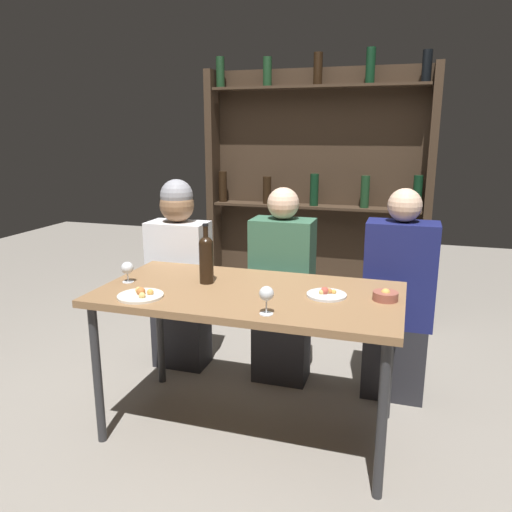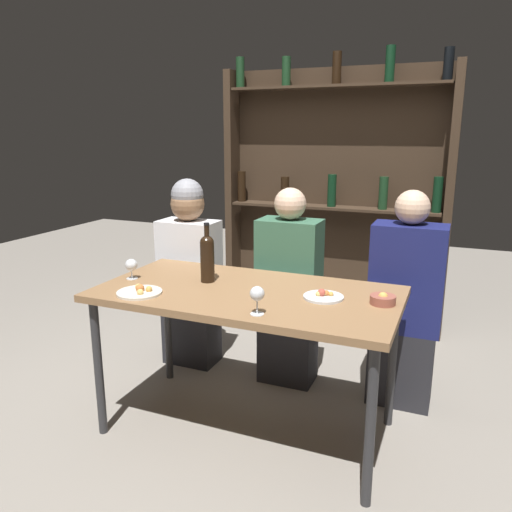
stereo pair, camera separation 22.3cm
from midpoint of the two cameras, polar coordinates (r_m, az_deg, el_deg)
The scene contains 12 objects.
ground_plane at distance 2.80m, azimuth 1.46°, elevation -19.06°, with size 10.00×10.00×0.00m, color gray.
dining_table at distance 2.49m, azimuth 1.56°, elevation -5.41°, with size 1.49×0.77×0.77m.
wine_rack_wall at distance 4.04m, azimuth 10.49°, elevation 7.31°, with size 1.78×0.21×2.12m.
wine_bottle at distance 2.58m, azimuth -3.14°, elevation -0.04°, with size 0.07×0.07×0.31m.
wine_glass_0 at distance 2.70m, azimuth -11.79°, elevation -1.11°, with size 0.06×0.06×0.11m.
wine_glass_1 at distance 2.13m, azimuth 3.14°, elevation -4.49°, with size 0.06×0.06×0.13m.
food_plate_0 at distance 2.40m, azimuth 10.37°, elevation -4.56°, with size 0.19×0.19×0.04m.
food_plate_1 at distance 2.46m, azimuth -10.62°, elevation -4.07°, with size 0.22×0.22×0.05m.
snack_bowl at distance 2.38m, azimuth 16.94°, elevation -4.80°, with size 0.12×0.12×0.06m.
seated_person_left at distance 3.29m, azimuth -5.65°, elevation -2.13°, with size 0.38×0.22×1.24m.
seated_person_center at distance 3.06m, azimuth 5.86°, elevation -4.30°, with size 0.37×0.22×1.22m.
seated_person_right at distance 2.95m, azimuth 18.76°, elevation -5.59°, with size 0.39×0.22×1.23m.
Camera 2 is at (0.94, -2.16, 1.53)m, focal length 35.00 mm.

